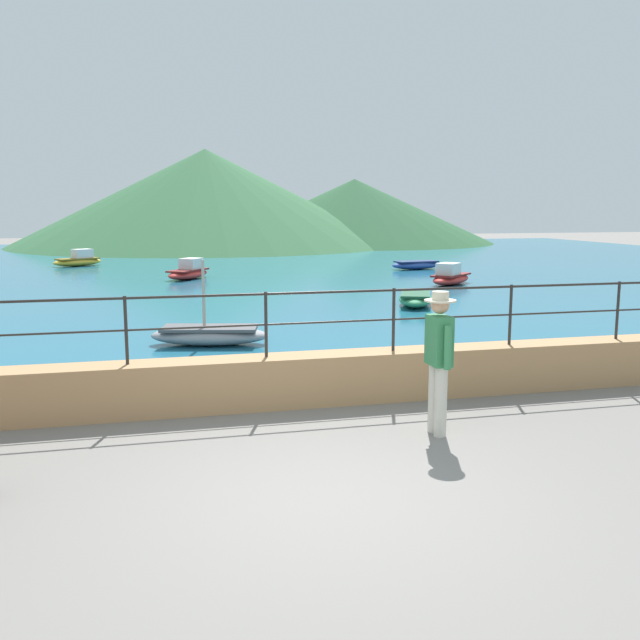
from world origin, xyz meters
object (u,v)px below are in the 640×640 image
(person_walking, at_px, (439,355))
(boat_3, at_px, (416,265))
(boat_0, at_px, (416,298))
(boat_5, at_px, (450,277))
(boat_6, at_px, (210,335))
(boat_1, at_px, (78,260))
(boat_2, at_px, (189,272))

(person_walking, distance_m, boat_3, 22.22)
(boat_0, relative_size, boat_5, 1.08)
(boat_0, distance_m, boat_6, 7.31)
(boat_5, distance_m, boat_6, 12.65)
(boat_0, height_order, boat_5, boat_5)
(boat_0, distance_m, boat_3, 11.33)
(person_walking, height_order, boat_3, person_walking)
(boat_6, bearing_deg, boat_1, 101.64)
(boat_3, bearing_deg, boat_1, 159.67)
(boat_6, bearing_deg, boat_2, 88.28)
(boat_0, bearing_deg, boat_1, 122.57)
(person_walking, relative_size, boat_3, 0.73)
(boat_2, xyz_separation_m, boat_3, (9.81, 1.77, -0.07))
(person_walking, bearing_deg, boat_6, 110.16)
(person_walking, height_order, boat_1, person_walking)
(person_walking, relative_size, boat_1, 0.72)
(person_walking, distance_m, boat_0, 10.91)
(boat_5, bearing_deg, boat_6, -135.96)
(boat_2, height_order, boat_5, same)
(boat_5, bearing_deg, person_walking, -115.00)
(person_walking, relative_size, boat_0, 0.71)
(boat_2, distance_m, boat_5, 9.65)
(boat_3, bearing_deg, boat_2, -169.76)
(boat_6, bearing_deg, person_walking, -69.84)
(boat_3, bearing_deg, boat_5, -100.52)
(boat_1, bearing_deg, boat_0, -57.43)
(boat_6, bearing_deg, boat_0, 35.17)
(boat_1, relative_size, boat_5, 1.06)
(boat_0, xyz_separation_m, boat_2, (-5.59, 8.74, 0.07))
(boat_2, xyz_separation_m, boat_5, (8.70, -4.16, 0.00))
(boat_5, bearing_deg, boat_1, 139.63)
(boat_0, bearing_deg, boat_2, 122.60)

